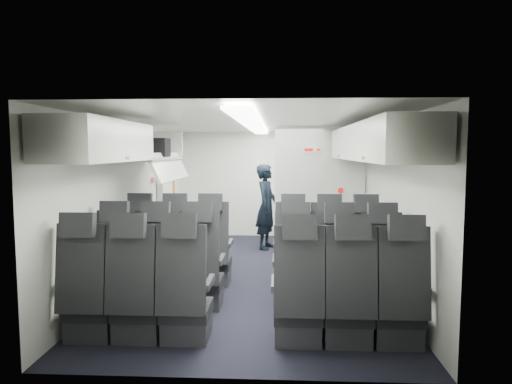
# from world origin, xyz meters

# --- Properties ---
(cabin_shell) EXTENTS (3.41, 6.01, 2.16)m
(cabin_shell) POSITION_xyz_m (0.00, 0.00, 1.12)
(cabin_shell) COLOR black
(cabin_shell) RESTS_ON ground
(seat_row_front) EXTENTS (3.33, 0.56, 1.24)m
(seat_row_front) POSITION_xyz_m (-0.00, -0.53, 0.40)
(seat_row_front) COLOR black
(seat_row_front) RESTS_ON cabin_shell
(seat_row_mid) EXTENTS (3.33, 0.56, 1.24)m
(seat_row_mid) POSITION_xyz_m (-0.00, -1.43, 0.40)
(seat_row_mid) COLOR black
(seat_row_mid) RESTS_ON cabin_shell
(seat_row_rear) EXTENTS (3.33, 0.56, 1.24)m
(seat_row_rear) POSITION_xyz_m (-0.00, -2.33, 0.40)
(seat_row_rear) COLOR black
(seat_row_rear) RESTS_ON cabin_shell
(overhead_bin_left_rear) EXTENTS (0.53, 1.80, 0.40)m
(overhead_bin_left_rear) POSITION_xyz_m (-1.40, -2.00, 1.86)
(overhead_bin_left_rear) COLOR silver
(overhead_bin_left_rear) RESTS_ON cabin_shell
(overhead_bin_left_front_open) EXTENTS (0.64, 1.70, 0.72)m
(overhead_bin_left_front_open) POSITION_xyz_m (-1.44, -0.25, 1.74)
(overhead_bin_left_front_open) COLOR #9E9E93
(overhead_bin_left_front_open) RESTS_ON cabin_shell
(overhead_bin_right_rear) EXTENTS (0.53, 1.80, 0.40)m
(overhead_bin_right_rear) POSITION_xyz_m (1.40, -2.00, 1.86)
(overhead_bin_right_rear) COLOR silver
(overhead_bin_right_rear) RESTS_ON cabin_shell
(overhead_bin_right_front) EXTENTS (0.53, 1.70, 0.40)m
(overhead_bin_right_front) POSITION_xyz_m (1.40, -0.25, 1.86)
(overhead_bin_right_front) COLOR silver
(overhead_bin_right_front) RESTS_ON cabin_shell
(bulkhead_partition) EXTENTS (1.40, 0.15, 2.13)m
(bulkhead_partition) POSITION_xyz_m (0.98, 0.80, 1.08)
(bulkhead_partition) COLOR silver
(bulkhead_partition) RESTS_ON cabin_shell
(galley_unit) EXTENTS (0.85, 0.52, 1.90)m
(galley_unit) POSITION_xyz_m (0.95, 2.72, 0.95)
(galley_unit) COLOR #939399
(galley_unit) RESTS_ON cabin_shell
(boarding_door) EXTENTS (0.12, 1.27, 1.86)m
(boarding_door) POSITION_xyz_m (-1.64, 1.55, 0.95)
(boarding_door) COLOR silver
(boarding_door) RESTS_ON cabin_shell
(flight_attendant) EXTENTS (0.50, 0.63, 1.53)m
(flight_attendant) POSITION_xyz_m (0.12, 1.76, 0.76)
(flight_attendant) COLOR black
(flight_attendant) RESTS_ON ground
(carry_on_bag) EXTENTS (0.43, 0.30, 0.25)m
(carry_on_bag) POSITION_xyz_m (-1.37, -0.27, 1.81)
(carry_on_bag) COLOR black
(carry_on_bag) RESTS_ON overhead_bin_left_front_open
(papers) EXTENTS (0.21, 0.06, 0.15)m
(papers) POSITION_xyz_m (0.31, 1.71, 1.10)
(papers) COLOR white
(papers) RESTS_ON flight_attendant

